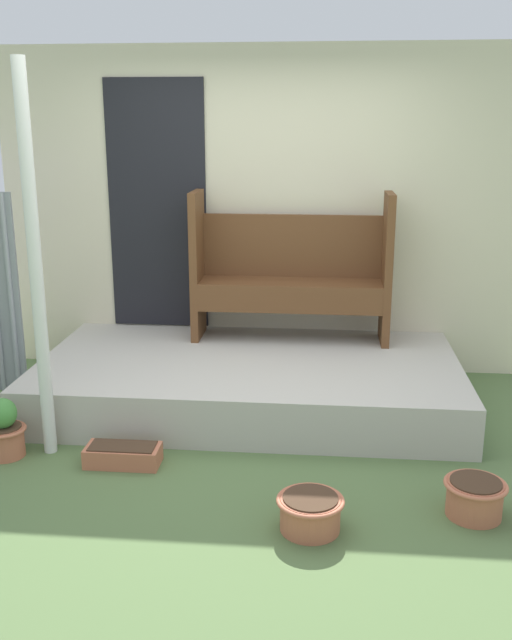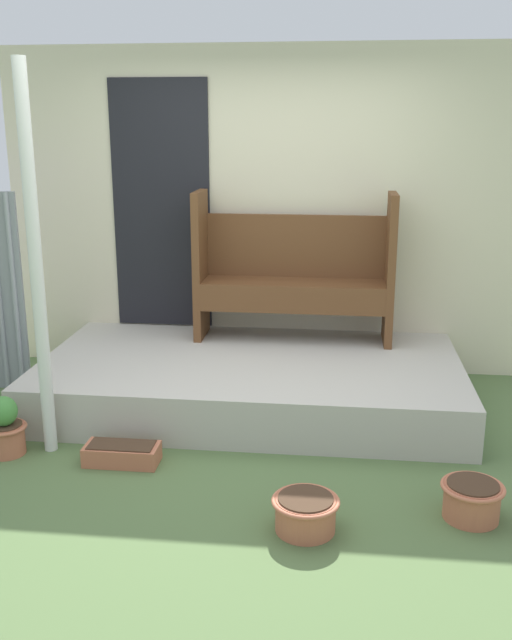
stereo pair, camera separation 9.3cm
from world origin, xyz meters
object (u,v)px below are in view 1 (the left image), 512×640
bench (291,267)px  planter_box_rect (123,455)px  flower_pot_left (5,431)px  flower_pot_middle (310,511)px  flower_pot_right (475,497)px  support_post (36,268)px

bench → planter_box_rect: size_ratio=3.40×
bench → flower_pot_left: size_ratio=4.03×
flower_pot_middle → flower_pot_right: 0.89m
flower_pot_middle → flower_pot_right: (0.86, 0.22, 0.01)m
flower_pot_left → planter_box_rect: 0.77m
support_post → flower_pot_middle: 2.11m
planter_box_rect → flower_pot_left: bearing=176.9°
flower_pot_right → planter_box_rect: size_ratio=0.74×
support_post → flower_pot_left: 1.05m
flower_pot_middle → flower_pot_right: size_ratio=1.05×
flower_pot_middle → flower_pot_right: flower_pot_right is taller
bench → flower_pot_left: (-1.69, -1.59, -0.75)m
flower_pot_right → planter_box_rect: 2.05m
flower_pot_middle → flower_pot_left: bearing=161.1°
flower_pot_middle → planter_box_rect: size_ratio=0.77×
support_post → flower_pot_left: bearing=-159.8°
support_post → bench: (1.44, 1.50, -0.27)m
flower_pot_left → planter_box_rect: flower_pot_left is taller
flower_pot_left → planter_box_rect: (0.76, -0.04, -0.10)m
bench → planter_box_rect: bearing=-119.6°
flower_pot_left → planter_box_rect: size_ratio=0.84×
flower_pot_right → bench: bearing=117.9°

